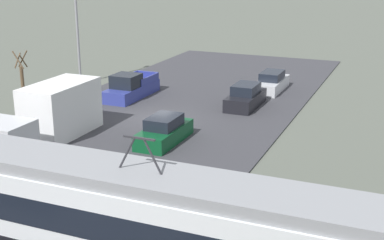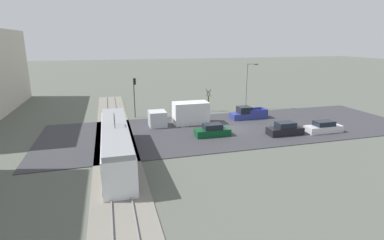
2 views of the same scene
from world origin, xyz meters
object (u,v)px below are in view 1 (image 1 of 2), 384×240
(sedan_car_0, at_px, (164,131))
(sedan_car_1, at_px, (272,83))
(box_truck, at_px, (49,116))
(street_lamp_near_crossing, at_px, (79,28))
(street_tree, at_px, (22,79))
(light_rail_tram, at_px, (142,221))
(sedan_car_2, at_px, (246,97))
(pickup_truck, at_px, (131,88))

(sedan_car_0, relative_size, sedan_car_1, 0.90)
(box_truck, xyz_separation_m, street_lamp_near_crossing, (6.60, -12.86, 2.98))
(box_truck, xyz_separation_m, street_tree, (6.87, -6.06, 0.22))
(light_rail_tram, distance_m, box_truck, 14.25)
(sedan_car_1, xyz_separation_m, sedan_car_2, (0.46, 5.23, 0.05))
(sedan_car_1, bearing_deg, light_rail_tram, 95.17)
(box_truck, xyz_separation_m, sedan_car_1, (-8.50, -16.14, -0.79))
(box_truck, relative_size, sedan_car_0, 1.93)
(sedan_car_0, height_order, sedan_car_2, sedan_car_2)
(sedan_car_1, bearing_deg, street_tree, 33.26)
(box_truck, xyz_separation_m, sedan_car_0, (-6.07, -2.16, -0.78))
(sedan_car_1, relative_size, sedan_car_2, 1.08)
(light_rail_tram, xyz_separation_m, sedan_car_2, (2.76, -20.20, -1.00))
(street_tree, bearing_deg, sedan_car_0, 163.24)
(light_rail_tram, relative_size, box_truck, 1.94)
(box_truck, distance_m, sedan_car_2, 13.57)
(street_tree, bearing_deg, box_truck, 138.61)
(sedan_car_1, height_order, street_lamp_near_crossing, street_lamp_near_crossing)
(box_truck, bearing_deg, street_tree, -41.39)
(street_lamp_near_crossing, bearing_deg, box_truck, 117.15)
(sedan_car_2, relative_size, street_tree, 1.17)
(light_rail_tram, relative_size, sedan_car_2, 3.64)
(sedan_car_1, distance_m, sedan_car_2, 5.25)
(sedan_car_1, bearing_deg, sedan_car_0, 80.16)
(sedan_car_1, bearing_deg, sedan_car_2, 84.99)
(light_rail_tram, height_order, street_tree, light_rail_tram)
(box_truck, distance_m, pickup_truck, 10.11)
(street_tree, distance_m, street_lamp_near_crossing, 7.35)
(street_lamp_near_crossing, bearing_deg, light_rail_tram, 128.14)
(pickup_truck, bearing_deg, sedan_car_0, 129.50)
(street_lamp_near_crossing, bearing_deg, street_tree, 87.67)
(box_truck, relative_size, street_tree, 2.20)
(street_lamp_near_crossing, bearing_deg, sedan_car_1, -167.76)
(light_rail_tram, relative_size, street_lamp_near_crossing, 2.06)
(sedan_car_1, distance_m, street_tree, 18.41)
(pickup_truck, bearing_deg, light_rail_tram, 120.16)
(sedan_car_1, xyz_separation_m, street_tree, (15.37, 10.08, 1.01))
(box_truck, height_order, pickup_truck, box_truck)
(light_rail_tram, relative_size, street_tree, 4.25)
(street_tree, bearing_deg, light_rail_tram, 139.02)
(street_lamp_near_crossing, bearing_deg, sedan_car_2, 172.39)
(light_rail_tram, relative_size, sedan_car_0, 3.73)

